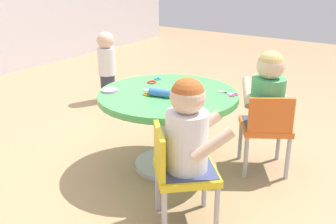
% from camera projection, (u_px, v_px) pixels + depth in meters
% --- Properties ---
extents(ground_plane, '(10.00, 10.00, 0.00)m').
position_uv_depth(ground_plane, '(168.00, 166.00, 2.68)').
color(ground_plane, tan).
extents(craft_table, '(0.88, 0.88, 0.52)m').
position_uv_depth(craft_table, '(168.00, 111.00, 2.54)').
color(craft_table, silver).
rests_on(craft_table, ground).
extents(child_chair_left, '(0.42, 0.42, 0.54)m').
position_uv_depth(child_chair_left, '(179.00, 171.00, 1.99)').
color(child_chair_left, '#B7B7BC').
rests_on(child_chair_left, ground).
extents(seated_child_left, '(0.43, 0.44, 0.51)m').
position_uv_depth(seated_child_left, '(188.00, 129.00, 1.92)').
color(seated_child_left, '#3F4772').
rests_on(seated_child_left, ground).
extents(child_chair_right, '(0.41, 0.41, 0.54)m').
position_uv_depth(child_chair_right, '(266.00, 127.00, 2.51)').
color(child_chair_right, '#B7B7BC').
rests_on(child_chair_right, ground).
extents(seated_child_right, '(0.44, 0.41, 0.51)m').
position_uv_depth(seated_child_right, '(268.00, 91.00, 2.47)').
color(seated_child_right, '#3F4772').
rests_on(seated_child_right, ground).
extents(toddler_standing, '(0.17, 0.17, 0.67)m').
position_uv_depth(toddler_standing, '(107.00, 64.00, 3.83)').
color(toddler_standing, '#33384C').
rests_on(toddler_standing, ground).
extents(rolling_pin, '(0.08, 0.23, 0.05)m').
position_uv_depth(rolling_pin, '(160.00, 93.00, 2.41)').
color(rolling_pin, '#3F72CC').
rests_on(rolling_pin, craft_table).
extents(craft_scissors, '(0.08, 0.14, 0.01)m').
position_uv_depth(craft_scissors, '(230.00, 94.00, 2.46)').
color(craft_scissors, silver).
rests_on(craft_scissors, craft_table).
extents(playdough_blob_0, '(0.10, 0.10, 0.01)m').
position_uv_depth(playdough_blob_0, '(110.00, 90.00, 2.52)').
color(playdough_blob_0, '#CC99E5').
rests_on(playdough_blob_0, craft_table).
extents(cookie_cutter_0, '(0.07, 0.07, 0.01)m').
position_uv_depth(cookie_cutter_0, '(152.00, 82.00, 2.70)').
color(cookie_cutter_0, red).
rests_on(cookie_cutter_0, craft_table).
extents(cookie_cutter_1, '(0.05, 0.05, 0.01)m').
position_uv_depth(cookie_cutter_1, '(158.00, 79.00, 2.78)').
color(cookie_cutter_1, '#3F99D8').
rests_on(cookie_cutter_1, craft_table).
extents(cookie_cutter_2, '(0.05, 0.05, 0.01)m').
position_uv_depth(cookie_cutter_2, '(147.00, 94.00, 2.45)').
color(cookie_cutter_2, orange).
rests_on(cookie_cutter_2, craft_table).
extents(cookie_cutter_3, '(0.06, 0.06, 0.01)m').
position_uv_depth(cookie_cutter_3, '(171.00, 97.00, 2.41)').
color(cookie_cutter_3, '#4CB259').
rests_on(cookie_cutter_3, craft_table).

